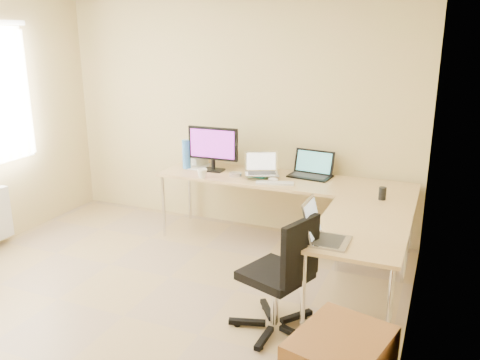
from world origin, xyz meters
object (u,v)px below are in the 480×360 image
at_px(monitor, 213,149).
at_px(laptop_black, 310,164).
at_px(keyboard, 275,183).
at_px(desk_fan, 200,154).
at_px(desk_return, 360,267).
at_px(mug, 202,173).
at_px(desk_main, 283,212).
at_px(laptop_center, 262,164).
at_px(office_chair, 275,269).
at_px(laptop_return, 328,226).
at_px(water_bottle, 186,154).

distance_m(monitor, laptop_black, 1.06).
height_order(keyboard, desk_fan, desk_fan).
relative_size(desk_return, mug, 12.40).
bearing_deg(desk_main, laptop_center, -161.90).
bearing_deg(desk_return, mug, 158.31).
relative_size(keyboard, office_chair, 0.40).
distance_m(desk_main, mug, 0.94).
distance_m(keyboard, office_chair, 1.44).
xyz_separation_m(laptop_center, laptop_return, (1.01, -1.36, -0.03)).
bearing_deg(water_bottle, office_chair, -44.22).
bearing_deg(laptop_return, office_chair, 108.36).
bearing_deg(monitor, laptop_return, -43.34).
xyz_separation_m(keyboard, water_bottle, (-1.10, 0.19, 0.15)).
xyz_separation_m(monitor, laptop_black, (1.04, 0.17, -0.11)).
xyz_separation_m(laptop_black, office_chair, (0.21, -1.71, -0.37)).
bearing_deg(keyboard, laptop_center, 129.42).
bearing_deg(keyboard, mug, 171.59).
distance_m(keyboard, mug, 0.77).
xyz_separation_m(desk_return, office_chair, (-0.53, -0.54, 0.14)).
bearing_deg(monitor, mug, -88.55).
distance_m(laptop_center, office_chair, 1.66).
xyz_separation_m(laptop_black, mug, (-1.03, -0.47, -0.09)).
height_order(desk_return, laptop_black, laptop_black).
distance_m(desk_return, desk_fan, 2.42).
height_order(desk_return, desk_fan, desk_fan).
distance_m(desk_return, laptop_return, 0.68).
height_order(keyboard, laptop_return, laptop_return).
xyz_separation_m(monitor, mug, (0.02, -0.30, -0.19)).
distance_m(water_bottle, desk_fan, 0.23).
relative_size(desk_main, laptop_black, 6.15).
height_order(laptop_center, water_bottle, water_bottle).
bearing_deg(desk_main, desk_return, -45.73).
distance_m(monitor, mug, 0.36).
bearing_deg(keyboard, desk_return, -53.35).
height_order(monitor, laptop_return, monitor).
distance_m(desk_return, laptop_center, 1.60).
bearing_deg(keyboard, desk_main, 68.19).
relative_size(water_bottle, laptop_return, 0.87).
xyz_separation_m(keyboard, desk_fan, (-1.05, 0.41, 0.11)).
bearing_deg(mug, water_bottle, 140.22).
bearing_deg(water_bottle, laptop_black, 7.83).
bearing_deg(desk_main, monitor, 179.95).
xyz_separation_m(monitor, keyboard, (0.78, -0.21, -0.23)).
bearing_deg(keyboard, water_bottle, 155.17).
bearing_deg(mug, laptop_center, 21.55).
relative_size(laptop_black, desk_fan, 1.79).
bearing_deg(laptop_black, desk_main, -137.38).
distance_m(laptop_center, laptop_return, 1.69).
xyz_separation_m(laptop_black, keyboard, (-0.26, -0.38, -0.13)).
bearing_deg(monitor, keyboard, -16.48).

